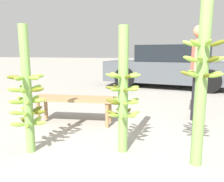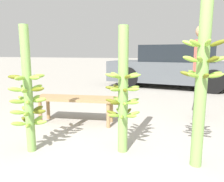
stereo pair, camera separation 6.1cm
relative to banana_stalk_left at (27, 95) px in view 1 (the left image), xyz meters
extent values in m
plane|color=#9E998E|center=(1.02, -0.22, -0.70)|extent=(80.00, 80.00, 0.00)
cylinder|color=#7AA851|center=(0.00, 0.00, 0.04)|extent=(0.10, 0.10, 1.49)
ellipsoid|color=#84B238|center=(0.13, -0.03, 0.20)|extent=(0.18, 0.09, 0.06)
ellipsoid|color=#84B238|center=(0.07, 0.11, 0.20)|extent=(0.13, 0.17, 0.06)
ellipsoid|color=#84B238|center=(-0.08, 0.10, 0.20)|extent=(0.15, 0.16, 0.06)
ellipsoid|color=#5D6216|center=(-0.12, -0.05, 0.20)|extent=(0.18, 0.11, 0.06)
ellipsoid|color=#84B238|center=(0.01, -0.13, 0.20)|extent=(0.06, 0.17, 0.06)
ellipsoid|color=#84B238|center=(0.03, 0.13, 0.07)|extent=(0.09, 0.18, 0.08)
ellipsoid|color=#84B238|center=(-0.11, 0.07, 0.07)|extent=(0.17, 0.13, 0.08)
ellipsoid|color=#84B238|center=(-0.10, -0.08, 0.07)|extent=(0.16, 0.15, 0.08)
ellipsoid|color=#84B238|center=(0.05, -0.12, 0.07)|extent=(0.11, 0.18, 0.08)
ellipsoid|color=#5D6216|center=(0.13, 0.01, 0.07)|extent=(0.18, 0.06, 0.08)
ellipsoid|color=#84B238|center=(0.00, 0.13, -0.07)|extent=(0.05, 0.17, 0.08)
ellipsoid|color=#84B238|center=(-0.12, 0.04, -0.07)|extent=(0.18, 0.10, 0.08)
ellipsoid|color=#84B238|center=(-0.08, -0.10, -0.07)|extent=(0.14, 0.17, 0.08)
ellipsoid|color=#84B238|center=(0.07, -0.11, -0.07)|extent=(0.14, 0.17, 0.08)
ellipsoid|color=#84B238|center=(0.12, 0.04, -0.07)|extent=(0.18, 0.10, 0.08)
ellipsoid|color=#84B238|center=(-0.10, -0.09, -0.20)|extent=(0.16, 0.15, 0.08)
ellipsoid|color=#84B238|center=(0.05, -0.12, -0.20)|extent=(0.12, 0.18, 0.08)
ellipsoid|color=#5D6216|center=(0.13, 0.01, -0.20)|extent=(0.18, 0.07, 0.08)
ellipsoid|color=#5D6216|center=(0.03, 0.13, -0.20)|extent=(0.08, 0.18, 0.08)
ellipsoid|color=#84B238|center=(-0.11, 0.07, -0.20)|extent=(0.17, 0.13, 0.08)
ellipsoid|color=#5D6216|center=(-0.12, 0.06, -0.34)|extent=(0.18, 0.12, 0.08)
ellipsoid|color=#84B238|center=(-0.09, -0.09, -0.34)|extent=(0.16, 0.16, 0.08)
ellipsoid|color=#84B238|center=(0.06, -0.11, -0.34)|extent=(0.13, 0.18, 0.08)
ellipsoid|color=#84B238|center=(0.13, 0.02, -0.34)|extent=(0.18, 0.08, 0.08)
ellipsoid|color=#84B238|center=(0.02, 0.13, -0.34)|extent=(0.07, 0.18, 0.08)
cylinder|color=#7AA851|center=(1.06, 0.32, 0.04)|extent=(0.12, 0.12, 1.48)
ellipsoid|color=#84B238|center=(1.19, 0.31, 0.22)|extent=(0.16, 0.05, 0.07)
ellipsoid|color=#84B238|center=(1.15, 0.42, 0.22)|extent=(0.14, 0.15, 0.07)
ellipsoid|color=#84B238|center=(1.04, 0.45, 0.22)|extent=(0.07, 0.17, 0.07)
ellipsoid|color=#84B238|center=(0.95, 0.38, 0.22)|extent=(0.16, 0.11, 0.07)
ellipsoid|color=#84B238|center=(0.94, 0.27, 0.22)|extent=(0.16, 0.10, 0.07)
ellipsoid|color=#84B238|center=(1.03, 0.19, 0.22)|extent=(0.08, 0.17, 0.07)
ellipsoid|color=#5D6216|center=(1.14, 0.21, 0.22)|extent=(0.13, 0.15, 0.07)
ellipsoid|color=#5D6216|center=(0.97, 0.41, 0.07)|extent=(0.15, 0.14, 0.06)
ellipsoid|color=#5D6216|center=(0.94, 0.30, 0.07)|extent=(0.16, 0.07, 0.06)
ellipsoid|color=#84B238|center=(1.00, 0.20, 0.07)|extent=(0.11, 0.16, 0.06)
ellipsoid|color=#5D6216|center=(1.12, 0.20, 0.07)|extent=(0.10, 0.16, 0.06)
ellipsoid|color=#84B238|center=(1.19, 0.28, 0.07)|extent=(0.16, 0.08, 0.06)
ellipsoid|color=#84B238|center=(1.17, 0.40, 0.07)|extent=(0.15, 0.13, 0.06)
ellipsoid|color=#84B238|center=(1.07, 0.45, 0.07)|extent=(0.05, 0.16, 0.06)
ellipsoid|color=#84B238|center=(1.17, 0.40, -0.08)|extent=(0.15, 0.13, 0.07)
ellipsoid|color=#84B238|center=(1.07, 0.45, -0.08)|extent=(0.05, 0.16, 0.07)
ellipsoid|color=#84B238|center=(0.97, 0.41, -0.08)|extent=(0.15, 0.14, 0.07)
ellipsoid|color=#5D6216|center=(0.94, 0.30, -0.08)|extent=(0.17, 0.07, 0.07)
ellipsoid|color=#5D6216|center=(1.00, 0.20, -0.08)|extent=(0.11, 0.16, 0.07)
ellipsoid|color=#84B238|center=(1.12, 0.20, -0.08)|extent=(0.10, 0.16, 0.07)
ellipsoid|color=#84B238|center=(1.19, 0.28, -0.08)|extent=(0.17, 0.08, 0.07)
ellipsoid|color=#84B238|center=(1.09, 0.19, -0.23)|extent=(0.07, 0.17, 0.07)
ellipsoid|color=#84B238|center=(1.18, 0.26, -0.23)|extent=(0.16, 0.11, 0.07)
ellipsoid|color=#84B238|center=(1.18, 0.37, -0.23)|extent=(0.16, 0.10, 0.07)
ellipsoid|color=#5D6216|center=(1.10, 0.44, -0.23)|extent=(0.08, 0.17, 0.07)
ellipsoid|color=#84B238|center=(0.99, 0.42, -0.23)|extent=(0.13, 0.15, 0.07)
ellipsoid|color=#5D6216|center=(0.93, 0.32, -0.23)|extent=(0.16, 0.05, 0.07)
ellipsoid|color=#84B238|center=(0.98, 0.22, -0.23)|extent=(0.14, 0.15, 0.07)
cylinder|color=#7AA851|center=(1.89, 0.22, 0.16)|extent=(0.12, 0.12, 1.72)
ellipsoid|color=#84B238|center=(1.76, 0.23, 0.57)|extent=(0.17, 0.06, 0.09)
ellipsoid|color=#84B238|center=(1.81, 0.13, 0.57)|extent=(0.14, 0.15, 0.09)
ellipsoid|color=#84B238|center=(1.91, 0.09, 0.57)|extent=(0.07, 0.17, 0.09)
ellipsoid|color=#5D6216|center=(2.01, 0.16, 0.57)|extent=(0.16, 0.12, 0.09)
ellipsoid|color=#5D6216|center=(2.02, 0.27, 0.57)|extent=(0.17, 0.10, 0.09)
ellipsoid|color=#84B238|center=(1.93, 0.35, 0.57)|extent=(0.09, 0.17, 0.09)
ellipsoid|color=#84B238|center=(1.82, 0.33, 0.57)|extent=(0.13, 0.16, 0.09)
ellipsoid|color=#5D6216|center=(1.97, 0.12, 0.42)|extent=(0.13, 0.16, 0.09)
ellipsoid|color=#84B238|center=(2.02, 0.21, 0.42)|extent=(0.17, 0.05, 0.09)
ellipsoid|color=#5D6216|center=(1.98, 0.32, 0.42)|extent=(0.14, 0.15, 0.09)
ellipsoid|color=#84B238|center=(1.87, 0.35, 0.42)|extent=(0.07, 0.17, 0.09)
ellipsoid|color=#84B238|center=(1.78, 0.29, 0.42)|extent=(0.16, 0.12, 0.09)
ellipsoid|color=#84B238|center=(1.77, 0.18, 0.42)|extent=(0.17, 0.10, 0.09)
ellipsoid|color=#84B238|center=(1.86, 0.10, 0.42)|extent=(0.09, 0.17, 0.09)
ellipsoid|color=#84B238|center=(2.01, 0.16, 0.27)|extent=(0.16, 0.12, 0.08)
ellipsoid|color=#84B238|center=(2.02, 0.27, 0.27)|extent=(0.17, 0.10, 0.08)
ellipsoid|color=#5D6216|center=(1.93, 0.35, 0.27)|extent=(0.09, 0.17, 0.08)
ellipsoid|color=#84B238|center=(1.82, 0.33, 0.27)|extent=(0.13, 0.16, 0.08)
ellipsoid|color=#5D6216|center=(1.76, 0.23, 0.27)|extent=(0.17, 0.05, 0.08)
ellipsoid|color=#84B238|center=(1.81, 0.13, 0.27)|extent=(0.14, 0.15, 0.08)
ellipsoid|color=#5D6216|center=(1.92, 0.09, 0.27)|extent=(0.07, 0.17, 0.08)
cylinder|color=black|center=(2.02, 2.05, -0.30)|extent=(0.13, 0.13, 0.81)
cylinder|color=black|center=(2.00, 1.86, -0.30)|extent=(0.13, 0.13, 0.81)
cube|color=#BF4C3F|center=(2.01, 1.96, 0.40)|extent=(0.24, 0.44, 0.58)
cylinder|color=tan|center=(2.05, 2.22, 0.41)|extent=(0.11, 0.11, 0.55)
cylinder|color=tan|center=(1.98, 1.70, 0.41)|extent=(0.11, 0.11, 0.55)
sphere|color=tan|center=(2.01, 1.96, 0.83)|extent=(0.22, 0.22, 0.22)
cube|color=#99754C|center=(0.05, 1.13, -0.28)|extent=(1.45, 0.60, 0.04)
cylinder|color=#99754C|center=(-0.55, 1.19, -0.50)|extent=(0.06, 0.06, 0.41)
cylinder|color=#99754C|center=(0.60, 1.35, -0.50)|extent=(0.06, 0.06, 0.41)
cylinder|color=#99754C|center=(-0.50, 0.90, -0.50)|extent=(0.06, 0.06, 0.41)
cylinder|color=#99754C|center=(0.64, 1.06, -0.50)|extent=(0.06, 0.06, 0.41)
cube|color=#4C5156|center=(1.43, 5.68, -0.17)|extent=(4.34, 2.24, 0.68)
cube|color=black|center=(1.59, 5.66, 0.44)|extent=(2.46, 1.88, 0.54)
cylinder|color=black|center=(0.05, 5.02, -0.35)|extent=(0.72, 0.28, 0.70)
cylinder|color=black|center=(0.23, 6.62, -0.35)|extent=(0.72, 0.28, 0.70)
cylinder|color=black|center=(2.62, 4.73, -0.35)|extent=(0.72, 0.28, 0.70)
cylinder|color=black|center=(2.80, 6.33, -0.35)|extent=(0.72, 0.28, 0.70)
camera|label=1|loc=(1.62, -2.12, 0.49)|focal=35.00mm
camera|label=2|loc=(1.68, -2.10, 0.49)|focal=35.00mm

